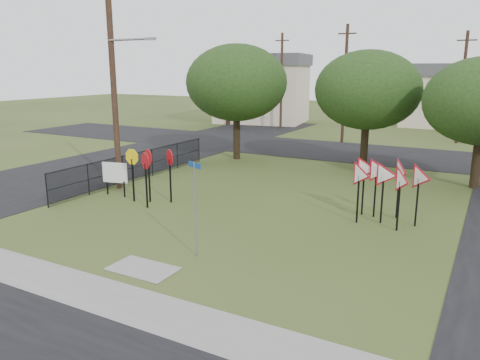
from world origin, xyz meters
name	(u,v)px	position (x,y,z in m)	size (l,w,h in m)	color
ground	(190,243)	(0.00, 0.00, 0.00)	(140.00, 140.00, 0.00)	#36481B
sidewalk	(98,294)	(0.00, -4.20, 0.01)	(30.00, 1.60, 0.02)	gray
planting_strip	(60,315)	(0.00, -5.40, 0.01)	(30.00, 0.80, 0.02)	#36481B
street_left	(125,160)	(-12.00, 10.00, 0.01)	(8.00, 50.00, 0.02)	black
street_far	(353,152)	(0.00, 20.00, 0.01)	(60.00, 8.00, 0.02)	black
curb_pad	(143,269)	(0.00, -2.40, 0.01)	(2.00, 1.20, 0.02)	gray
street_name_sign	(195,203)	(0.83, -0.81, 1.72)	(0.58, 0.25, 3.01)	gray
stop_sign_cluster	(149,164)	(-4.25, 3.15, 1.77)	(2.22, 1.53, 2.37)	black
yield_sign_cluster	(386,177)	(5.20, 5.49, 1.77)	(3.11, 2.37, 2.41)	black
info_board	(115,174)	(-6.45, 3.35, 1.04)	(1.23, 0.31, 1.56)	black
utility_pole_main	(114,80)	(-7.24, 4.50, 5.21)	(3.55, 0.33, 10.00)	#3F291D
far_pole_a	(345,83)	(-2.00, 24.00, 4.60)	(1.40, 0.24, 9.00)	#3F291D
far_pole_b	(462,87)	(6.00, 28.00, 4.35)	(1.40, 0.24, 8.50)	#3F291D
far_pole_c	(281,80)	(-10.00, 30.00, 4.60)	(1.40, 0.24, 9.00)	#3F291D
fence_run	(138,166)	(-7.60, 6.25, 0.78)	(0.05, 11.55, 1.50)	black
house_left	(262,88)	(-14.00, 34.00, 3.65)	(10.58, 8.88, 7.20)	beige
house_mid	(448,95)	(4.00, 40.00, 3.15)	(8.40, 8.40, 6.20)	beige
tree_near_left	(237,83)	(-6.00, 14.00, 4.86)	(6.40, 6.40, 7.27)	black
tree_near_mid	(368,90)	(2.00, 15.00, 4.54)	(6.00, 6.00, 6.80)	black
tree_far_left	(228,74)	(-16.00, 30.00, 5.17)	(6.80, 6.80, 7.73)	black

